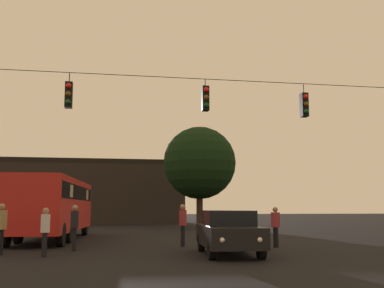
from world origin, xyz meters
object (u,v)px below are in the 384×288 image
at_px(car_near_right, 228,232).
at_px(pedestrian_crossing_right, 75,225).
at_px(city_bus, 54,203).
at_px(pedestrian_crossing_left, 45,229).
at_px(pedestrian_crossing_center, 1,226).
at_px(pedestrian_trailing, 183,222).
at_px(tree_left_silhouette, 199,163).
at_px(pedestrian_near_bus, 276,224).

distance_m(car_near_right, pedestrian_crossing_right, 5.87).
bearing_deg(city_bus, pedestrian_crossing_left, -84.95).
xyz_separation_m(pedestrian_crossing_left, pedestrian_crossing_center, (-1.60, 0.87, 0.09)).
bearing_deg(pedestrian_crossing_center, pedestrian_trailing, 19.25).
height_order(pedestrian_crossing_right, tree_left_silhouette, tree_left_silhouette).
bearing_deg(car_near_right, pedestrian_near_bus, 44.22).
xyz_separation_m(pedestrian_crossing_left, pedestrian_crossing_right, (0.81, 1.92, 0.07)).
bearing_deg(car_near_right, city_bus, 128.67).
bearing_deg(pedestrian_crossing_right, pedestrian_crossing_center, -156.50).
bearing_deg(tree_left_silhouette, city_bus, -129.00).
xyz_separation_m(pedestrian_crossing_right, pedestrian_trailing, (4.34, 1.31, 0.03)).
bearing_deg(pedestrian_crossing_left, pedestrian_near_bus, 13.86).
xyz_separation_m(city_bus, pedestrian_crossing_center, (-0.87, -7.37, -0.86)).
height_order(pedestrian_near_bus, pedestrian_trailing, pedestrian_trailing).
height_order(pedestrian_crossing_left, pedestrian_crossing_right, pedestrian_crossing_right).
distance_m(city_bus, pedestrian_crossing_left, 8.33).
bearing_deg(city_bus, car_near_right, -51.33).
bearing_deg(pedestrian_trailing, pedestrian_near_bus, -15.64).
height_order(car_near_right, pedestrian_trailing, pedestrian_trailing).
relative_size(pedestrian_crossing_left, pedestrian_near_bus, 0.98).
xyz_separation_m(car_near_right, pedestrian_trailing, (-1.05, 3.63, 0.21)).
height_order(pedestrian_crossing_left, pedestrian_near_bus, pedestrian_near_bus).
bearing_deg(pedestrian_crossing_left, tree_left_silhouette, 65.91).
xyz_separation_m(city_bus, pedestrian_crossing_left, (0.73, -8.24, -0.96)).
relative_size(car_near_right, pedestrian_crossing_center, 2.52).
height_order(pedestrian_crossing_right, pedestrian_trailing, pedestrian_trailing).
relative_size(city_bus, tree_left_silhouette, 1.37).
xyz_separation_m(city_bus, pedestrian_crossing_right, (1.54, -6.32, -0.89)).
relative_size(pedestrian_crossing_right, tree_left_silhouette, 0.21).
bearing_deg(pedestrian_crossing_center, city_bus, 83.25).
bearing_deg(pedestrian_trailing, city_bus, 139.51).
bearing_deg(pedestrian_trailing, tree_left_silhouette, 76.95).
distance_m(pedestrian_crossing_left, pedestrian_trailing, 6.07).
distance_m(car_near_right, pedestrian_near_bus, 3.72).
bearing_deg(pedestrian_near_bus, pedestrian_crossing_left, -166.14).
bearing_deg(pedestrian_crossing_center, car_near_right, -9.33).
height_order(city_bus, pedestrian_crossing_left, city_bus).
relative_size(pedestrian_crossing_center, pedestrian_near_bus, 1.07).
height_order(city_bus, car_near_right, city_bus).
distance_m(pedestrian_crossing_right, pedestrian_trailing, 4.53).
relative_size(car_near_right, tree_left_silhouette, 0.54).
bearing_deg(pedestrian_crossing_left, pedestrian_crossing_center, 151.40).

